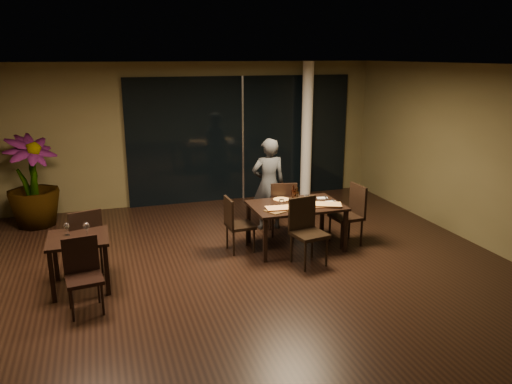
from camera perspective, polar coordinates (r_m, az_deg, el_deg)
The scene contains 32 objects.
ground at distance 7.49m, azimuth -0.35°, elevation -9.31°, with size 8.00×8.00×0.00m, color black.
wall_back at distance 10.86m, azimuth -6.82°, elevation 6.67°, with size 8.00×0.10×3.00m, color brown.
wall_front at distance 3.57m, azimuth 20.01°, elevation -12.85°, with size 8.00×0.10×3.00m, color brown.
wall_right at distance 9.04m, azimuth 24.98°, elevation 3.57°, with size 0.10×8.00×3.00m, color brown.
ceiling at distance 6.80m, azimuth -0.39°, elevation 14.46°, with size 8.00×8.00×0.04m, color silver.
window_panel at distance 11.03m, azimuth -1.57°, elevation 6.12°, with size 5.00×0.06×2.70m, color black.
column at distance 11.19m, azimuth 5.82°, elevation 6.96°, with size 0.24×0.24×3.00m, color white.
main_table at distance 8.27m, azimuth 4.60°, elevation -1.92°, with size 1.50×1.00×0.75m.
side_table at distance 7.25m, azimuth -19.62°, elevation -5.79°, with size 0.80×0.80×0.75m.
chair_main_far at distance 8.84m, azimuth 3.06°, elevation -1.56°, with size 0.54×0.54×0.99m.
chair_main_near at distance 7.71m, azimuth 5.75°, elevation -4.04°, with size 0.55×0.55×1.03m.
chair_main_left at distance 8.12m, azimuth -2.36°, elevation -3.42°, with size 0.45×0.45×0.92m.
chair_main_right at distance 8.61m, azimuth 10.81°, elevation -2.18°, with size 0.50×0.50×1.02m.
chair_side_far at distance 7.70m, azimuth -18.99°, elevation -5.00°, with size 0.57×0.57×1.00m.
chair_side_near at distance 6.67m, azimuth -19.18°, elevation -8.51°, with size 0.49×0.49×0.94m.
diner at distance 9.12m, azimuth 1.43°, elevation 0.90°, with size 0.57×0.38×1.70m, color #2B2D30.
potted_plant at distance 10.14m, azimuth -24.22°, elevation 1.09°, with size 0.94×0.94×1.72m, color #1E531B.
pizza_board_left at distance 7.96m, azimuth 3.06°, elevation -1.96°, with size 0.57×0.29×0.01m, color #4A3218.
pizza_board_right at distance 8.21m, azimuth 7.80°, elevation -1.53°, with size 0.55×0.27×0.01m, color #472916.
oblong_pizza_left at distance 7.96m, azimuth 3.06°, elevation -1.85°, with size 0.51×0.24×0.02m, color maroon, non-canonical shape.
oblong_pizza_right at distance 8.21m, azimuth 7.81°, elevation -1.42°, with size 0.53×0.25×0.02m, color #691509, non-canonical shape.
round_pizza at distance 8.47m, azimuth 2.92°, elevation -0.88°, with size 0.27×0.27×0.01m, color #B31C13.
bottle_a at distance 8.22m, azimuth 4.51°, elevation -0.51°, with size 0.06×0.06×0.27m, color black, non-canonical shape.
bottle_b at distance 8.26m, azimuth 4.72°, elevation -0.41°, with size 0.06×0.06×0.27m, color black, non-canonical shape.
bottle_c at distance 8.28m, azimuth 4.28°, elevation -0.25°, with size 0.07×0.07×0.30m, color black, non-canonical shape.
tumbler_left at distance 8.19m, azimuth 2.94°, elevation -1.18°, with size 0.08×0.08×0.09m, color white.
tumbler_right at distance 8.46m, azimuth 5.82°, elevation -0.68°, with size 0.08×0.08×0.09m, color white.
napkin_near at distance 8.42m, azimuth 8.53°, elevation -1.13°, with size 0.18×0.10×0.01m, color white.
napkin_far at distance 8.63m, azimuth 7.60°, elevation -0.69°, with size 0.18×0.10×0.01m, color silver.
wine_glass_a at distance 7.29m, azimuth -20.81°, elevation -4.01°, with size 0.07×0.07×0.17m, color white, non-canonical shape.
wine_glass_b at distance 7.15m, azimuth -18.79°, elevation -4.10°, with size 0.08×0.08×0.19m, color white, non-canonical shape.
side_napkin at distance 6.98m, azimuth -19.26°, elevation -5.37°, with size 0.18×0.11×0.01m, color silver.
Camera 1 is at (-2.03, -6.49, 3.14)m, focal length 35.00 mm.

